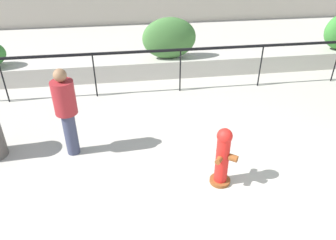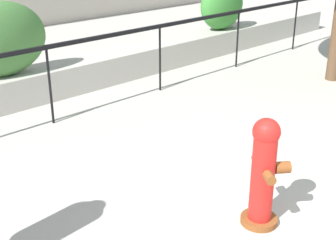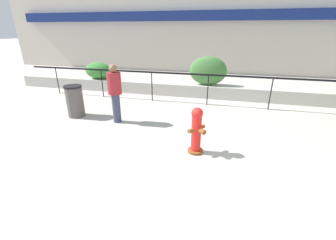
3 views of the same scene
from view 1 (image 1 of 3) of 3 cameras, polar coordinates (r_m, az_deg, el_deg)
name	(u,v)px [view 1 (image 1 of 3)]	position (r m, az deg, el deg)	size (l,w,h in m)	color
planter_wall_low	(173,66)	(9.55, 0.94, 9.38)	(18.00, 0.70, 0.50)	#B7B2A8
fence_railing_segment	(181,54)	(8.27, 2.20, 11.45)	(15.00, 0.05, 1.15)	black
hedge_bush_1	(169,38)	(9.26, 0.22, 14.05)	(1.49, 0.57, 1.14)	#427538
fire_hydrant	(223,156)	(5.45, 9.52, -6.28)	(0.49, 0.49, 1.08)	brown
pedestrian	(66,108)	(6.12, -17.35, 2.05)	(0.52, 0.52, 1.73)	#383D56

